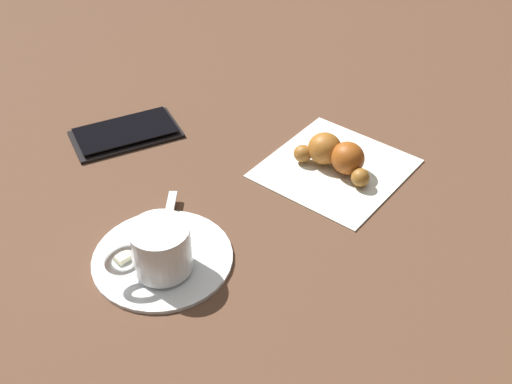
{
  "coord_description": "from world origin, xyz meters",
  "views": [
    {
      "loc": [
        -0.36,
        -0.41,
        0.46
      ],
      "look_at": [
        -0.01,
        -0.01,
        0.03
      ],
      "focal_mm": 44.95,
      "sensor_mm": 36.0,
      "label": 1
    }
  ],
  "objects_px": {
    "sugar_packet": "(140,244)",
    "croissant": "(336,155)",
    "cell_phone": "(126,133)",
    "espresso_cup": "(159,248)",
    "saucer": "(162,257)",
    "teaspoon": "(163,242)",
    "napkin": "(335,168)"
  },
  "relations": [
    {
      "from": "saucer",
      "to": "teaspoon",
      "type": "distance_m",
      "value": 0.02
    },
    {
      "from": "espresso_cup",
      "to": "cell_phone",
      "type": "height_order",
      "value": "espresso_cup"
    },
    {
      "from": "espresso_cup",
      "to": "sugar_packet",
      "type": "relative_size",
      "value": 1.37
    },
    {
      "from": "sugar_packet",
      "to": "cell_phone",
      "type": "distance_m",
      "value": 0.21
    },
    {
      "from": "saucer",
      "to": "napkin",
      "type": "bearing_deg",
      "value": -2.43
    },
    {
      "from": "teaspoon",
      "to": "cell_phone",
      "type": "relative_size",
      "value": 0.67
    },
    {
      "from": "cell_phone",
      "to": "saucer",
      "type": "bearing_deg",
      "value": -113.04
    },
    {
      "from": "teaspoon",
      "to": "cell_phone",
      "type": "xyz_separation_m",
      "value": [
        0.08,
        0.2,
        -0.01
      ]
    },
    {
      "from": "napkin",
      "to": "croissant",
      "type": "xyz_separation_m",
      "value": [
        -0.0,
        -0.0,
        0.02
      ]
    },
    {
      "from": "napkin",
      "to": "cell_phone",
      "type": "height_order",
      "value": "cell_phone"
    },
    {
      "from": "sugar_packet",
      "to": "croissant",
      "type": "height_order",
      "value": "croissant"
    },
    {
      "from": "saucer",
      "to": "teaspoon",
      "type": "height_order",
      "value": "teaspoon"
    },
    {
      "from": "teaspoon",
      "to": "napkin",
      "type": "height_order",
      "value": "teaspoon"
    },
    {
      "from": "sugar_packet",
      "to": "cell_phone",
      "type": "relative_size",
      "value": 0.41
    },
    {
      "from": "teaspoon",
      "to": "croissant",
      "type": "height_order",
      "value": "croissant"
    },
    {
      "from": "saucer",
      "to": "espresso_cup",
      "type": "xyz_separation_m",
      "value": [
        -0.01,
        -0.01,
        0.03
      ]
    },
    {
      "from": "teaspoon",
      "to": "croissant",
      "type": "relative_size",
      "value": 0.93
    },
    {
      "from": "saucer",
      "to": "napkin",
      "type": "relative_size",
      "value": 0.89
    },
    {
      "from": "teaspoon",
      "to": "cell_phone",
      "type": "height_order",
      "value": "teaspoon"
    },
    {
      "from": "espresso_cup",
      "to": "sugar_packet",
      "type": "bearing_deg",
      "value": 89.54
    },
    {
      "from": "sugar_packet",
      "to": "croissant",
      "type": "relative_size",
      "value": 0.58
    },
    {
      "from": "espresso_cup",
      "to": "teaspoon",
      "type": "distance_m",
      "value": 0.04
    },
    {
      "from": "saucer",
      "to": "sugar_packet",
      "type": "relative_size",
      "value": 2.32
    },
    {
      "from": "teaspoon",
      "to": "cell_phone",
      "type": "distance_m",
      "value": 0.22
    },
    {
      "from": "sugar_packet",
      "to": "saucer",
      "type": "bearing_deg",
      "value": 111.61
    },
    {
      "from": "napkin",
      "to": "croissant",
      "type": "relative_size",
      "value": 1.51
    },
    {
      "from": "saucer",
      "to": "cell_phone",
      "type": "xyz_separation_m",
      "value": [
        0.09,
        0.21,
        0.0
      ]
    },
    {
      "from": "croissant",
      "to": "cell_phone",
      "type": "xyz_separation_m",
      "value": [
        -0.15,
        0.22,
        -0.02
      ]
    },
    {
      "from": "saucer",
      "to": "teaspoon",
      "type": "relative_size",
      "value": 1.44
    },
    {
      "from": "croissant",
      "to": "teaspoon",
      "type": "bearing_deg",
      "value": 174.57
    },
    {
      "from": "saucer",
      "to": "teaspoon",
      "type": "xyz_separation_m",
      "value": [
        0.01,
        0.01,
        0.01
      ]
    },
    {
      "from": "espresso_cup",
      "to": "cell_phone",
      "type": "distance_m",
      "value": 0.25
    }
  ]
}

